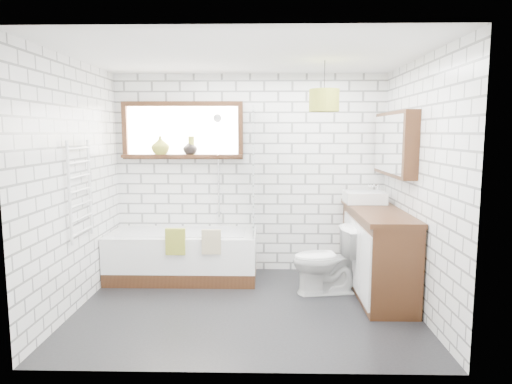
{
  "coord_description": "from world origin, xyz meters",
  "views": [
    {
      "loc": [
        0.2,
        -4.49,
        1.77
      ],
      "look_at": [
        0.1,
        0.25,
        1.16
      ],
      "focal_mm": 32.0,
      "sensor_mm": 36.0,
      "label": 1
    }
  ],
  "objects_px": {
    "vanity": "(377,251)",
    "toilet": "(326,260)",
    "bathtub": "(183,255)",
    "basin": "(364,197)",
    "pendant": "(324,100)"
  },
  "relations": [
    {
      "from": "vanity",
      "to": "toilet",
      "type": "bearing_deg",
      "value": -176.36
    },
    {
      "from": "bathtub",
      "to": "toilet",
      "type": "distance_m",
      "value": 1.74
    },
    {
      "from": "vanity",
      "to": "basin",
      "type": "bearing_deg",
      "value": 97.72
    },
    {
      "from": "basin",
      "to": "toilet",
      "type": "relative_size",
      "value": 0.62
    },
    {
      "from": "vanity",
      "to": "pendant",
      "type": "xyz_separation_m",
      "value": [
        -0.64,
        -0.21,
        1.63
      ]
    },
    {
      "from": "basin",
      "to": "toilet",
      "type": "bearing_deg",
      "value": -136.58
    },
    {
      "from": "bathtub",
      "to": "basin",
      "type": "height_order",
      "value": "basin"
    },
    {
      "from": "vanity",
      "to": "toilet",
      "type": "distance_m",
      "value": 0.58
    },
    {
      "from": "toilet",
      "to": "pendant",
      "type": "height_order",
      "value": "pendant"
    },
    {
      "from": "vanity",
      "to": "basin",
      "type": "relative_size",
      "value": 3.58
    },
    {
      "from": "toilet",
      "to": "basin",
      "type": "bearing_deg",
      "value": 124.86
    },
    {
      "from": "bathtub",
      "to": "vanity",
      "type": "bearing_deg",
      "value": -11.21
    },
    {
      "from": "pendant",
      "to": "vanity",
      "type": "bearing_deg",
      "value": 17.86
    },
    {
      "from": "basin",
      "to": "pendant",
      "type": "height_order",
      "value": "pendant"
    },
    {
      "from": "bathtub",
      "to": "toilet",
      "type": "height_order",
      "value": "toilet"
    }
  ]
}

